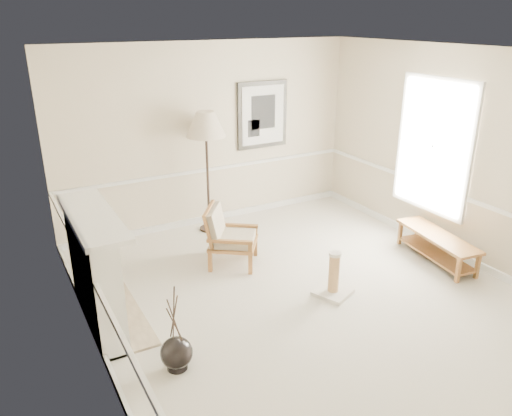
{
  "coord_description": "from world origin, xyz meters",
  "views": [
    {
      "loc": [
        -3.14,
        -4.46,
        3.26
      ],
      "look_at": [
        -0.29,
        0.7,
        0.96
      ],
      "focal_mm": 35.0,
      "sensor_mm": 36.0,
      "label": 1
    }
  ],
  "objects_px": {
    "scratching_post": "(333,281)",
    "floor_vase": "(177,354)",
    "floor_lamp": "(206,128)",
    "bench": "(437,243)",
    "armchair": "(226,234)"
  },
  "relations": [
    {
      "from": "armchair",
      "to": "floor_lamp",
      "type": "height_order",
      "value": "floor_lamp"
    },
    {
      "from": "bench",
      "to": "scratching_post",
      "type": "height_order",
      "value": "scratching_post"
    },
    {
      "from": "scratching_post",
      "to": "bench",
      "type": "bearing_deg",
      "value": 1.46
    },
    {
      "from": "scratching_post",
      "to": "floor_vase",
      "type": "bearing_deg",
      "value": -170.14
    },
    {
      "from": "floor_vase",
      "to": "floor_lamp",
      "type": "relative_size",
      "value": 0.49
    },
    {
      "from": "floor_vase",
      "to": "floor_lamp",
      "type": "height_order",
      "value": "floor_lamp"
    },
    {
      "from": "floor_lamp",
      "to": "scratching_post",
      "type": "bearing_deg",
      "value": -78.57
    },
    {
      "from": "floor_lamp",
      "to": "armchair",
      "type": "bearing_deg",
      "value": -102.43
    },
    {
      "from": "floor_lamp",
      "to": "bench",
      "type": "relative_size",
      "value": 1.35
    },
    {
      "from": "scratching_post",
      "to": "floor_lamp",
      "type": "bearing_deg",
      "value": 101.43
    },
    {
      "from": "floor_vase",
      "to": "floor_lamp",
      "type": "distance_m",
      "value": 3.72
    },
    {
      "from": "armchair",
      "to": "bench",
      "type": "distance_m",
      "value": 2.96
    },
    {
      "from": "bench",
      "to": "scratching_post",
      "type": "bearing_deg",
      "value": -178.54
    },
    {
      "from": "bench",
      "to": "armchair",
      "type": "bearing_deg",
      "value": 152.79
    },
    {
      "from": "floor_lamp",
      "to": "floor_vase",
      "type": "bearing_deg",
      "value": -119.33
    }
  ]
}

